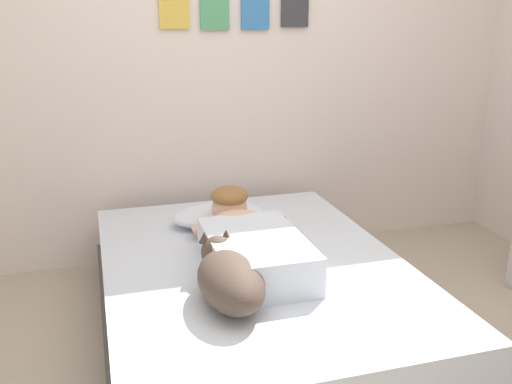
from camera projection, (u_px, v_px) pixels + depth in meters
back_wall at (233, 63)px, 3.59m from camera, size 3.81×0.12×2.50m
bed at (254, 299)px, 2.79m from camera, size 1.45×2.00×0.41m
pillow at (218, 215)px, 3.19m from camera, size 0.52×0.32×0.11m
person_lying at (248, 241)px, 2.70m from camera, size 0.43×0.92×0.27m
dog at (229, 277)px, 2.33m from camera, size 0.26×0.57×0.21m
coffee_cup at (274, 221)px, 3.15m from camera, size 0.12×0.09×0.07m
cell_phone at (240, 301)px, 2.34m from camera, size 0.07×0.14×0.01m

